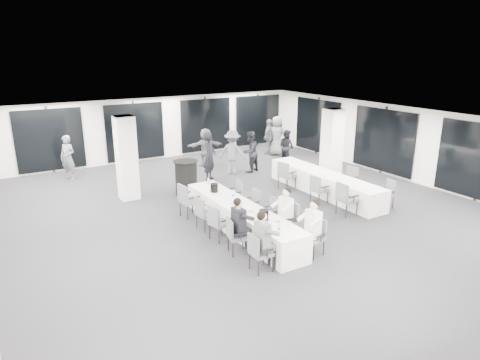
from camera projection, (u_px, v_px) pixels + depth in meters
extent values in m
cube|color=#25252A|center=(250.00, 212.00, 13.27)|extent=(14.00, 16.00, 0.02)
cube|color=white|center=(250.00, 122.00, 12.45)|extent=(14.00, 16.00, 0.02)
cube|color=white|center=(405.00, 143.00, 16.31)|extent=(0.02, 16.00, 2.80)
cube|color=white|center=(156.00, 128.00, 19.43)|extent=(14.00, 0.02, 2.80)
cube|color=black|center=(157.00, 130.00, 19.39)|extent=(13.60, 0.06, 2.50)
cube|color=black|center=(383.00, 140.00, 17.11)|extent=(0.06, 14.00, 2.50)
cube|color=white|center=(127.00, 158.00, 14.11)|extent=(0.60, 0.60, 2.80)
cube|color=white|center=(332.00, 147.00, 15.75)|extent=(0.60, 0.60, 2.80)
cube|color=white|center=(241.00, 218.00, 11.78)|extent=(0.90, 5.00, 0.75)
cube|color=white|center=(324.00, 183.00, 14.86)|extent=(0.90, 5.00, 0.75)
cylinder|color=black|center=(186.00, 178.00, 14.74)|extent=(0.76, 0.76, 1.19)
cylinder|color=black|center=(186.00, 161.00, 14.56)|extent=(0.86, 0.86, 0.02)
cube|color=#4C4E53|center=(261.00, 253.00, 9.64)|extent=(0.45, 0.47, 0.08)
cube|color=#4C4E53|center=(253.00, 245.00, 9.47)|extent=(0.07, 0.44, 0.44)
cylinder|color=black|center=(250.00, 261.00, 9.78)|extent=(0.03, 0.03, 0.39)
cylinder|color=black|center=(258.00, 268.00, 9.46)|extent=(0.03, 0.03, 0.39)
cylinder|color=black|center=(264.00, 257.00, 9.96)|extent=(0.03, 0.03, 0.39)
cylinder|color=black|center=(273.00, 264.00, 9.64)|extent=(0.03, 0.03, 0.39)
cube|color=black|center=(256.00, 243.00, 9.79)|extent=(0.33, 0.05, 0.04)
cube|color=black|center=(267.00, 251.00, 9.39)|extent=(0.33, 0.05, 0.04)
cube|color=#4C4E53|center=(238.00, 237.00, 10.49)|extent=(0.53, 0.55, 0.08)
cube|color=#4C4E53|center=(230.00, 228.00, 10.35)|extent=(0.15, 0.44, 0.44)
cylinder|color=black|center=(228.00, 243.00, 10.67)|extent=(0.03, 0.03, 0.39)
cylinder|color=black|center=(233.00, 250.00, 10.32)|extent=(0.03, 0.03, 0.39)
cylinder|color=black|center=(243.00, 241.00, 10.79)|extent=(0.03, 0.03, 0.39)
cylinder|color=black|center=(248.00, 248.00, 10.44)|extent=(0.03, 0.03, 0.39)
cube|color=black|center=(235.00, 227.00, 10.66)|extent=(0.33, 0.11, 0.04)
cube|color=black|center=(241.00, 234.00, 10.22)|extent=(0.33, 0.11, 0.04)
cube|color=#4C4E53|center=(220.00, 223.00, 11.24)|extent=(0.54, 0.56, 0.08)
cube|color=#4C4E53|center=(213.00, 216.00, 11.02)|extent=(0.14, 0.47, 0.46)
cylinder|color=black|center=(210.00, 232.00, 11.33)|extent=(0.04, 0.04, 0.41)
cylinder|color=black|center=(219.00, 237.00, 11.04)|extent=(0.04, 0.04, 0.41)
cylinder|color=black|center=(221.00, 228.00, 11.58)|extent=(0.04, 0.04, 0.41)
cylinder|color=black|center=(231.00, 232.00, 11.29)|extent=(0.04, 0.04, 0.41)
cube|color=black|center=(214.00, 215.00, 11.37)|extent=(0.34, 0.10, 0.04)
cube|color=black|center=(226.00, 220.00, 11.01)|extent=(0.34, 0.10, 0.04)
cube|color=#4C4E53|center=(206.00, 214.00, 11.91)|extent=(0.52, 0.54, 0.08)
cube|color=#4C4E53|center=(199.00, 207.00, 11.70)|extent=(0.13, 0.46, 0.45)
cylinder|color=black|center=(197.00, 222.00, 12.00)|extent=(0.04, 0.04, 0.40)
cylinder|color=black|center=(205.00, 226.00, 11.71)|extent=(0.04, 0.04, 0.40)
cylinder|color=black|center=(208.00, 218.00, 12.24)|extent=(0.04, 0.04, 0.40)
cylinder|color=black|center=(216.00, 222.00, 11.95)|extent=(0.04, 0.04, 0.40)
cube|color=black|center=(201.00, 206.00, 12.04)|extent=(0.34, 0.09, 0.04)
cube|color=black|center=(211.00, 211.00, 11.68)|extent=(0.34, 0.09, 0.04)
cube|color=#4C4E53|center=(190.00, 201.00, 12.79)|extent=(0.56, 0.58, 0.09)
cube|color=#4C4E53|center=(182.00, 193.00, 12.56)|extent=(0.13, 0.50, 0.50)
cylinder|color=black|center=(180.00, 209.00, 12.90)|extent=(0.04, 0.04, 0.45)
cylinder|color=black|center=(188.00, 213.00, 12.57)|extent=(0.04, 0.04, 0.45)
cylinder|color=black|center=(192.00, 206.00, 13.16)|extent=(0.04, 0.04, 0.45)
cylinder|color=black|center=(200.00, 210.00, 12.83)|extent=(0.04, 0.04, 0.45)
cube|color=black|center=(185.00, 193.00, 12.94)|extent=(0.37, 0.09, 0.04)
cube|color=black|center=(194.00, 198.00, 12.53)|extent=(0.37, 0.09, 0.04)
cube|color=#4C4E53|center=(313.00, 239.00, 10.37)|extent=(0.52, 0.53, 0.08)
cube|color=#4C4E53|center=(319.00, 227.00, 10.43)|extent=(0.14, 0.44, 0.44)
cylinder|color=black|center=(324.00, 248.00, 10.42)|extent=(0.03, 0.03, 0.39)
cylinder|color=black|center=(311.00, 243.00, 10.70)|extent=(0.03, 0.03, 0.39)
cylinder|color=black|center=(314.00, 253.00, 10.18)|extent=(0.03, 0.03, 0.39)
cylinder|color=black|center=(301.00, 247.00, 10.45)|extent=(0.03, 0.03, 0.39)
cube|color=black|center=(321.00, 236.00, 10.15)|extent=(0.33, 0.10, 0.04)
cube|color=black|center=(306.00, 230.00, 10.49)|extent=(0.33, 0.10, 0.04)
cube|color=#4C4E53|center=(286.00, 222.00, 11.25)|extent=(0.59, 0.60, 0.09)
cube|color=#4C4E53|center=(294.00, 211.00, 11.24)|extent=(0.16, 0.50, 0.49)
cylinder|color=black|center=(297.00, 233.00, 11.20)|extent=(0.04, 0.04, 0.44)
cylinder|color=black|center=(289.00, 227.00, 11.59)|extent=(0.04, 0.04, 0.44)
cylinder|color=black|center=(282.00, 236.00, 11.06)|extent=(0.04, 0.04, 0.44)
cylinder|color=black|center=(275.00, 229.00, 11.45)|extent=(0.04, 0.04, 0.44)
cube|color=black|center=(291.00, 219.00, 10.95)|extent=(0.37, 0.12, 0.04)
cube|color=black|center=(282.00, 212.00, 11.44)|extent=(0.37, 0.12, 0.04)
cube|color=#4C4E53|center=(269.00, 215.00, 11.90)|extent=(0.46, 0.48, 0.08)
cube|color=#4C4E53|center=(275.00, 205.00, 11.94)|extent=(0.09, 0.44, 0.43)
cylinder|color=black|center=(278.00, 223.00, 11.92)|extent=(0.03, 0.03, 0.39)
cylinder|color=black|center=(270.00, 219.00, 12.22)|extent=(0.03, 0.03, 0.39)
cylinder|color=black|center=(268.00, 226.00, 11.72)|extent=(0.03, 0.03, 0.39)
cylinder|color=black|center=(260.00, 222.00, 12.01)|extent=(0.03, 0.03, 0.39)
cube|color=black|center=(275.00, 212.00, 11.67)|extent=(0.32, 0.06, 0.04)
cube|color=black|center=(264.00, 207.00, 12.04)|extent=(0.32, 0.06, 0.04)
cube|color=#4C4E53|center=(251.00, 205.00, 12.69)|extent=(0.42, 0.44, 0.07)
cube|color=#4C4E53|center=(256.00, 196.00, 12.72)|extent=(0.06, 0.42, 0.42)
cylinder|color=black|center=(259.00, 213.00, 12.70)|extent=(0.03, 0.03, 0.37)
cylinder|color=black|center=(253.00, 209.00, 12.99)|extent=(0.03, 0.03, 0.37)
cylinder|color=black|center=(249.00, 215.00, 12.52)|extent=(0.03, 0.03, 0.37)
cylinder|color=black|center=(242.00, 211.00, 12.81)|extent=(0.03, 0.03, 0.37)
cube|color=black|center=(255.00, 202.00, 12.46)|extent=(0.31, 0.04, 0.04)
cube|color=black|center=(247.00, 198.00, 12.83)|extent=(0.31, 0.04, 0.04)
cube|color=#4C4E53|center=(233.00, 195.00, 13.53)|extent=(0.47, 0.48, 0.07)
cube|color=#4C4E53|center=(239.00, 187.00, 13.54)|extent=(0.10, 0.43, 0.42)
cylinder|color=black|center=(241.00, 203.00, 13.51)|extent=(0.03, 0.03, 0.38)
cylinder|color=black|center=(236.00, 199.00, 13.83)|extent=(0.03, 0.03, 0.38)
cylinder|color=black|center=(231.00, 205.00, 13.36)|extent=(0.03, 0.03, 0.38)
cylinder|color=black|center=(226.00, 201.00, 13.68)|extent=(0.03, 0.03, 0.38)
cube|color=black|center=(236.00, 193.00, 13.29)|extent=(0.32, 0.07, 0.04)
cube|color=black|center=(230.00, 189.00, 13.68)|extent=(0.32, 0.07, 0.04)
cube|color=#4C4E53|center=(347.00, 200.00, 12.92)|extent=(0.51, 0.53, 0.09)
cube|color=#4C4E53|center=(342.00, 192.00, 12.72)|extent=(0.08, 0.50, 0.50)
cylinder|color=black|center=(336.00, 207.00, 13.08)|extent=(0.04, 0.04, 0.44)
cylinder|color=black|center=(346.00, 211.00, 12.71)|extent=(0.04, 0.04, 0.44)
cylinder|color=black|center=(347.00, 204.00, 13.28)|extent=(0.04, 0.04, 0.44)
cylinder|color=black|center=(357.00, 209.00, 12.92)|extent=(0.04, 0.04, 0.44)
cube|color=black|center=(341.00, 191.00, 13.09)|extent=(0.37, 0.05, 0.04)
cube|color=black|center=(354.00, 196.00, 12.64)|extent=(0.37, 0.05, 0.04)
cube|color=#4C4E53|center=(319.00, 190.00, 13.96)|extent=(0.48, 0.50, 0.08)
cube|color=#4C4E53|center=(315.00, 183.00, 13.77)|extent=(0.09, 0.45, 0.45)
cylinder|color=black|center=(311.00, 196.00, 14.08)|extent=(0.04, 0.04, 0.40)
cylinder|color=black|center=(319.00, 200.00, 13.77)|extent=(0.04, 0.04, 0.40)
cylinder|color=black|center=(319.00, 194.00, 14.29)|extent=(0.04, 0.04, 0.40)
cylinder|color=black|center=(328.00, 197.00, 13.98)|extent=(0.04, 0.04, 0.40)
cube|color=black|center=(314.00, 183.00, 14.10)|extent=(0.34, 0.06, 0.04)
cube|color=black|center=(325.00, 187.00, 13.72)|extent=(0.34, 0.06, 0.04)
cube|color=#4C4E53|center=(287.00, 176.00, 15.38)|extent=(0.59, 0.61, 0.09)
cube|color=#4C4E53|center=(283.00, 169.00, 15.14)|extent=(0.17, 0.49, 0.49)
cylinder|color=black|center=(279.00, 183.00, 15.47)|extent=(0.04, 0.04, 0.44)
cylinder|color=black|center=(288.00, 185.00, 15.17)|extent=(0.04, 0.04, 0.44)
cylinder|color=black|center=(286.00, 180.00, 15.75)|extent=(0.04, 0.04, 0.44)
cylinder|color=black|center=(295.00, 183.00, 15.45)|extent=(0.04, 0.04, 0.44)
cube|color=black|center=(282.00, 170.00, 15.52)|extent=(0.36, 0.12, 0.04)
cube|color=black|center=(293.00, 172.00, 15.14)|extent=(0.36, 0.12, 0.04)
cube|color=#4C4E53|center=(385.00, 195.00, 13.56)|extent=(0.52, 0.53, 0.07)
cube|color=#4C4E53|center=(391.00, 187.00, 13.54)|extent=(0.15, 0.43, 0.43)
cylinder|color=black|center=(393.00, 203.00, 13.51)|extent=(0.03, 0.03, 0.38)
cylinder|color=black|center=(386.00, 199.00, 13.85)|extent=(0.03, 0.03, 0.38)
cylinder|color=black|center=(383.00, 204.00, 13.40)|extent=(0.03, 0.03, 0.38)
cylinder|color=black|center=(376.00, 200.00, 13.74)|extent=(0.03, 0.03, 0.38)
cube|color=black|center=(390.00, 192.00, 13.30)|extent=(0.32, 0.11, 0.04)
cube|color=black|center=(381.00, 188.00, 13.73)|extent=(0.32, 0.11, 0.04)
cube|color=#4C4E53|center=(348.00, 181.00, 14.87)|extent=(0.55, 0.56, 0.08)
cube|color=#4C4E53|center=(352.00, 173.00, 14.94)|extent=(0.16, 0.45, 0.45)
cylinder|color=black|center=(356.00, 188.00, 14.94)|extent=(0.04, 0.04, 0.40)
cylinder|color=black|center=(346.00, 185.00, 15.21)|extent=(0.04, 0.04, 0.40)
cylinder|color=black|center=(350.00, 190.00, 14.68)|extent=(0.04, 0.04, 0.40)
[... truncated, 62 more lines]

